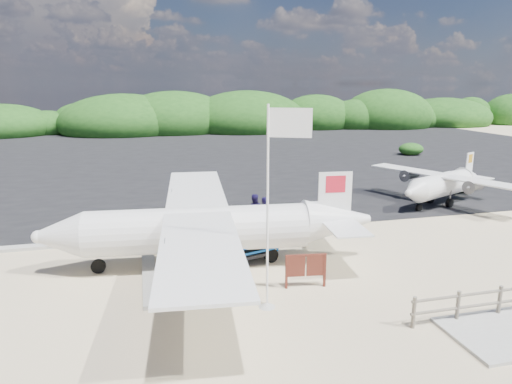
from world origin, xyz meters
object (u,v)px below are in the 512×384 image
flagpole (267,307)px  aircraft_small (81,155)px  signboard (305,287)px  baggage_cart (244,262)px  crew_c (265,217)px  crew_a (215,218)px  crew_b (254,211)px  aircraft_large (296,158)px

flagpole → aircraft_small: size_ratio=0.85×
signboard → baggage_cart: bearing=127.6°
aircraft_small → crew_c: bearing=87.6°
crew_c → aircraft_small: 31.57m
aircraft_small → signboard: bearing=84.4°
crew_a → aircraft_small: 30.19m
baggage_cart → crew_b: (1.48, 4.28, 0.88)m
crew_b → crew_a: bearing=34.8°
crew_c → baggage_cart: bearing=57.3°
flagpole → aircraft_large: flagpole is taller
crew_a → crew_b: 2.24m
crew_a → aircraft_large: (11.45, 21.52, -0.93)m
crew_b → aircraft_large: (9.36, 20.73, -0.88)m
crew_b → signboard: bearing=105.2°
crew_a → aircraft_small: crew_a is taller
crew_a → aircraft_large: 24.39m
flagpole → crew_b: size_ratio=3.67×
crew_c → aircraft_large: size_ratio=0.13×
baggage_cart → crew_a: size_ratio=1.46×
signboard → flagpole: bearing=-140.2°
baggage_cart → aircraft_small: (-9.82, 32.23, 0.00)m
crew_b → aircraft_small: bearing=-53.8°
aircraft_large → aircraft_small: (-20.66, 7.22, 0.00)m
crew_c → aircraft_large: aircraft_large is taller
flagpole → crew_c: bearing=75.3°
flagpole → crew_c: (1.75, 6.71, 0.98)m
crew_b → aircraft_small: crew_b is taller
crew_c → aircraft_large: (9.19, 22.18, -0.98)m
crew_c → signboard: bearing=87.2°
signboard → aircraft_large: aircraft_large is taller
baggage_cart → aircraft_small: size_ratio=0.35×
aircraft_small → crew_a: bearing=84.1°
baggage_cart → crew_c: bearing=42.2°
signboard → crew_a: size_ratio=0.84×
crew_b → aircraft_small: 30.16m
signboard → crew_b: 7.13m
flagpole → signboard: (1.71, 1.08, 0.00)m
crew_b → aircraft_large: aircraft_large is taller
signboard → crew_a: 6.73m
baggage_cart → signboard: size_ratio=1.74×
flagpole → aircraft_large: 30.89m
crew_c → crew_a: bearing=-18.6°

